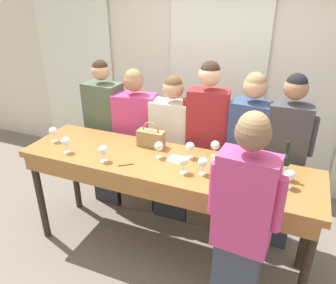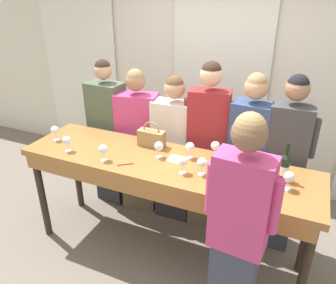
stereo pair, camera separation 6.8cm
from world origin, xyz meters
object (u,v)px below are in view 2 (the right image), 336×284
object	(u,v)px
wine_glass_center_mid	(103,149)
guest_beige_cap	(284,165)
wine_bottle	(284,167)
wine_glass_back_mid	(289,177)
guest_navy_coat	(248,158)
wine_glass_near_host	(202,163)
wine_glass_front_mid	(55,130)
tasting_bar	(164,172)
wine_glass_front_left	(159,146)
handbag	(152,138)
wine_glass_back_right	(183,162)
guest_olive_jacket	(108,134)
guest_cream_sweater	(174,150)
wine_glass_back_left	(215,146)
host_pouring	(238,233)
wine_glass_center_right	(67,141)
wine_glass_center_left	(215,165)
wine_glass_front_right	(190,147)
guest_striped_shirt	(207,147)
guest_pink_top	(138,142)

from	to	relation	value
wine_glass_center_mid	guest_beige_cap	distance (m)	1.67
wine_bottle	wine_glass_back_mid	size ratio (longest dim) A/B	2.13
guest_navy_coat	wine_glass_near_host	bearing A→B (deg)	-111.04
wine_glass_front_mid	wine_glass_back_mid	distance (m)	2.19
tasting_bar	wine_glass_front_left	size ratio (longest dim) A/B	17.53
handbag	wine_glass_center_mid	bearing A→B (deg)	-120.77
wine_glass_back_right	guest_beige_cap	bearing A→B (deg)	43.58
guest_olive_jacket	guest_cream_sweater	distance (m)	0.82
wine_bottle	guest_navy_coat	xyz separation A→B (m)	(-0.36, 0.48, -0.24)
wine_glass_front_mid	wine_glass_back_left	xyz separation A→B (m)	(1.54, 0.30, 0.00)
guest_beige_cap	host_pouring	bearing A→B (deg)	-98.63
wine_glass_center_mid	handbag	bearing A→B (deg)	59.23
wine_bottle	handbag	bearing A→B (deg)	174.20
wine_glass_near_host	wine_glass_center_right	bearing A→B (deg)	-175.24
tasting_bar	wine_glass_back_mid	xyz separation A→B (m)	(1.03, -0.01, 0.21)
wine_glass_near_host	guest_cream_sweater	size ratio (longest dim) A/B	0.09
handbag	wine_glass_center_left	xyz separation A→B (m)	(0.71, -0.29, 0.02)
guest_cream_sweater	handbag	bearing A→B (deg)	-103.08
wine_glass_back_left	guest_beige_cap	distance (m)	0.70
tasting_bar	wine_glass_center_mid	size ratio (longest dim) A/B	17.53
wine_glass_front_right	guest_navy_coat	xyz separation A→B (m)	(0.44, 0.44, -0.23)
wine_glass_front_mid	guest_olive_jacket	world-z (taller)	guest_olive_jacket
tasting_bar	wine_glass_center_mid	distance (m)	0.57
tasting_bar	host_pouring	xyz separation A→B (m)	(0.79, -0.56, 0.03)
wine_bottle	guest_cream_sweater	xyz separation A→B (m)	(-1.13, 0.48, -0.31)
guest_navy_coat	host_pouring	bearing A→B (deg)	-81.98
wine_glass_back_right	wine_glass_front_left	bearing A→B (deg)	149.93
wine_glass_front_left	wine_glass_back_mid	size ratio (longest dim) A/B	1.00
wine_glass_back_left	guest_olive_jacket	size ratio (longest dim) A/B	0.09
handbag	wine_glass_center_right	bearing A→B (deg)	-148.06
wine_glass_front_right	wine_glass_back_left	distance (m)	0.23
wine_glass_center_right	wine_glass_back_mid	size ratio (longest dim) A/B	1.00
tasting_bar	wine_glass_back_mid	size ratio (longest dim) A/B	17.53
wine_glass_front_left	host_pouring	bearing A→B (deg)	-35.59
wine_glass_back_mid	guest_cream_sweater	bearing A→B (deg)	152.86
guest_striped_shirt	host_pouring	world-z (taller)	guest_striped_shirt
guest_cream_sweater	guest_beige_cap	bearing A→B (deg)	0.00
wine_glass_front_right	wine_glass_back_right	world-z (taller)	same
wine_bottle	guest_cream_sweater	bearing A→B (deg)	157.06
handbag	guest_pink_top	bearing A→B (deg)	134.56
wine_bottle	wine_glass_center_left	bearing A→B (deg)	-161.86
wine_glass_front_right	wine_glass_near_host	xyz separation A→B (m)	(0.19, -0.23, -0.00)
wine_bottle	guest_navy_coat	world-z (taller)	guest_navy_coat
wine_glass_front_right	guest_pink_top	world-z (taller)	guest_pink_top
guest_olive_jacket	guest_cream_sweater	world-z (taller)	guest_olive_jacket
wine_glass_front_left	tasting_bar	bearing A→B (deg)	-38.99
guest_pink_top	guest_cream_sweater	world-z (taller)	guest_pink_top
guest_striped_shirt	wine_bottle	bearing A→B (deg)	-31.92
wine_glass_front_right	wine_glass_center_mid	xyz separation A→B (m)	(-0.67, -0.35, 0.00)
wine_glass_back_right	guest_beige_cap	distance (m)	1.05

